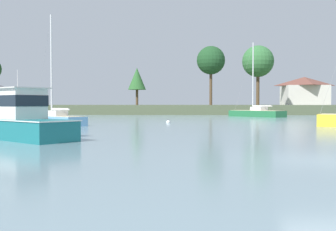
{
  "coord_description": "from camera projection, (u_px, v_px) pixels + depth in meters",
  "views": [
    {
      "loc": [
        -4.53,
        -13.51,
        1.87
      ],
      "look_at": [
        -6.53,
        31.98,
        0.58
      ],
      "focal_mm": 43.1,
      "sensor_mm": 36.0,
      "label": 1
    }
  ],
  "objects": [
    {
      "name": "shore_tree_center_left",
      "position": [
        258.0,
        62.0,
        92.74
      ],
      "size": [
        7.26,
        7.26,
        13.7
      ],
      "color": "brown",
      "rests_on": "far_shore_bank"
    },
    {
      "name": "sailboat_green",
      "position": [
        257.0,
        115.0,
        59.48
      ],
      "size": [
        7.72,
        8.32,
        11.62
      ],
      "color": "#236B3D",
      "rests_on": "ground"
    },
    {
      "name": "cruiser_teal",
      "position": [
        13.0,
        126.0,
        22.1
      ],
      "size": [
        8.31,
        7.19,
        4.51
      ],
      "color": "#196B70",
      "rests_on": "ground"
    },
    {
      "name": "mooring_buoy_white",
      "position": [
        168.0,
        122.0,
        39.76
      ],
      "size": [
        0.4,
        0.4,
        0.45
      ],
      "color": "white",
      "rests_on": "ground"
    },
    {
      "name": "ground_plane",
      "position": [
        322.0,
        160.0,
        13.34
      ],
      "size": [
        420.98,
        420.98,
        0.0
      ],
      "primitive_type": "plane",
      "color": "gray"
    },
    {
      "name": "shore_tree_center_right",
      "position": [
        211.0,
        61.0,
        80.15
      ],
      "size": [
        5.64,
        5.64,
        11.75
      ],
      "color": "brown",
      "rests_on": "far_shore_bank"
    },
    {
      "name": "shore_tree_left",
      "position": [
        137.0,
        79.0,
        82.84
      ],
      "size": [
        3.68,
        3.68,
        7.67
      ],
      "color": "brown",
      "rests_on": "far_shore_bank"
    },
    {
      "name": "sailboat_skyblue",
      "position": [
        55.0,
        122.0,
        36.15
      ],
      "size": [
        6.93,
        6.69,
        10.5
      ],
      "color": "#669ECC",
      "rests_on": "ground"
    },
    {
      "name": "far_shore_bank",
      "position": [
        205.0,
        108.0,
        94.5
      ],
      "size": [
        189.44,
        51.9,
        1.67
      ],
      "primitive_type": "cube",
      "color": "#4C563D",
      "rests_on": "ground"
    },
    {
      "name": "cottage_near_water",
      "position": [
        304.0,
        90.0,
        105.76
      ],
      "size": [
        11.45,
        10.17,
        7.33
      ],
      "color": "silver",
      "rests_on": "far_shore_bank"
    }
  ]
}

